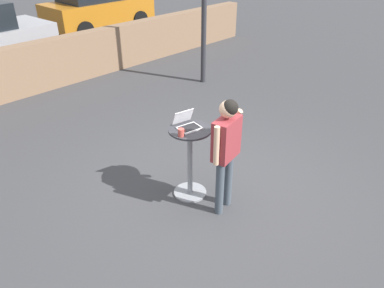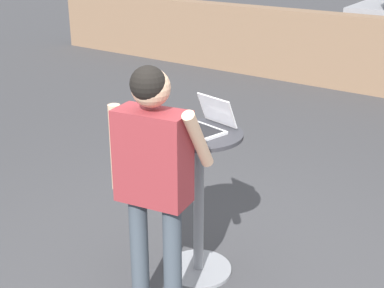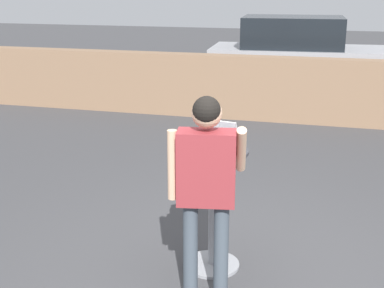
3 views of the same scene
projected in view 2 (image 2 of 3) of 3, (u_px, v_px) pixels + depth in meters
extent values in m
cylinder|color=gray|center=(198.00, 269.00, 3.79)|extent=(0.47, 0.47, 0.03)
cylinder|color=gray|center=(199.00, 205.00, 3.60)|extent=(0.07, 0.07, 0.99)
cylinder|color=#333338|center=(199.00, 135.00, 3.41)|extent=(0.57, 0.57, 0.02)
cube|color=silver|center=(200.00, 131.00, 3.41)|extent=(0.33, 0.28, 0.02)
cube|color=black|center=(200.00, 130.00, 3.41)|extent=(0.29, 0.23, 0.00)
cube|color=silver|center=(217.00, 110.00, 3.47)|extent=(0.30, 0.15, 0.20)
cube|color=white|center=(216.00, 110.00, 3.46)|extent=(0.28, 0.13, 0.17)
cylinder|color=#C14C42|center=(167.00, 121.00, 3.47)|extent=(0.08, 0.08, 0.10)
torus|color=#C14C42|center=(174.00, 122.00, 3.44)|extent=(0.05, 0.01, 0.05)
cylinder|color=#424C56|center=(140.00, 256.00, 3.24)|extent=(0.11, 0.11, 0.81)
cylinder|color=#424C56|center=(173.00, 266.00, 3.14)|extent=(0.11, 0.11, 0.81)
cube|color=maroon|center=(153.00, 157.00, 2.94)|extent=(0.44, 0.28, 0.54)
sphere|color=#DBAD89|center=(151.00, 88.00, 2.80)|extent=(0.21, 0.21, 0.21)
sphere|color=black|center=(148.00, 84.00, 2.77)|extent=(0.19, 0.19, 0.19)
cylinder|color=#DBAD89|center=(116.00, 148.00, 3.04)|extent=(0.07, 0.07, 0.51)
cylinder|color=#DBAD89|center=(198.00, 140.00, 2.87)|extent=(0.12, 0.31, 0.40)
cylinder|color=black|center=(381.00, 48.00, 9.56)|extent=(0.66, 0.27, 0.65)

